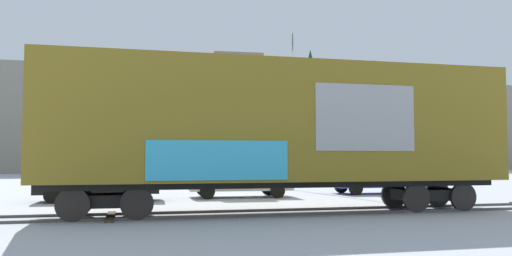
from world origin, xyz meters
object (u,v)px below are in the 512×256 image
at_px(freight_car, 279,125).
at_px(flagpole, 293,93).
at_px(parked_car_silver, 238,178).
at_px(parked_car_blue, 376,177).
at_px(parked_car_black, 98,179).

bearing_deg(freight_car, flagpole, 66.87).
height_order(parked_car_silver, parked_car_blue, parked_car_blue).
height_order(parked_car_black, parked_car_blue, parked_car_black).
distance_m(flagpole, parked_car_black, 11.76).
relative_size(flagpole, parked_car_black, 1.76).
height_order(freight_car, parked_car_blue, freight_car).
bearing_deg(freight_car, parked_car_blue, 43.56).
bearing_deg(flagpole, freight_car, -113.13).
bearing_deg(freight_car, parked_car_silver, 85.96).
relative_size(freight_car, flagpole, 1.69).
xyz_separation_m(parked_car_silver, parked_car_blue, (7.11, 0.36, -0.00)).
bearing_deg(parked_car_silver, parked_car_black, -176.13).
bearing_deg(freight_car, parked_car_black, 130.00).
bearing_deg(parked_car_silver, flagpole, 43.53).
bearing_deg(flagpole, parked_car_silver, -136.47).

